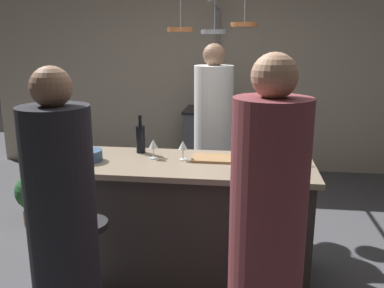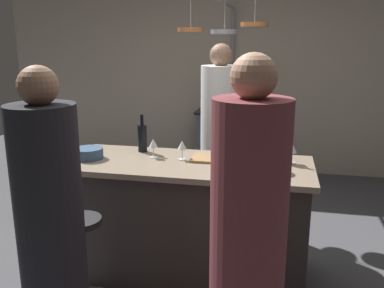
{
  "view_description": "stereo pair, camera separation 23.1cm",
  "coord_description": "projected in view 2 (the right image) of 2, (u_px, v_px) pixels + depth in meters",
  "views": [
    {
      "loc": [
        0.4,
        -2.86,
        1.77
      ],
      "look_at": [
        0.0,
        0.15,
        1.0
      ],
      "focal_mm": 38.75,
      "sensor_mm": 36.0,
      "label": 1
    },
    {
      "loc": [
        0.63,
        -2.82,
        1.77
      ],
      "look_at": [
        0.0,
        0.15,
        1.0
      ],
      "focal_mm": 38.75,
      "sensor_mm": 36.0,
      "label": 2
    }
  ],
  "objects": [
    {
      "name": "guest_left",
      "position": [
        52.0,
        235.0,
        2.18
      ],
      "size": [
        0.35,
        0.35,
        1.65
      ],
      "color": "black",
      "rests_on": "ground_plane"
    },
    {
      "name": "wine_bottle_white",
      "position": [
        240.0,
        151.0,
        2.83
      ],
      "size": [
        0.07,
        0.07,
        0.32
      ],
      "color": "gray",
      "rests_on": "kitchen_island"
    },
    {
      "name": "back_wall",
      "position": [
        233.0,
        75.0,
        5.62
      ],
      "size": [
        6.4,
        0.16,
        2.6
      ],
      "primitive_type": "cube",
      "color": "#BCAD99",
      "rests_on": "ground_plane"
    },
    {
      "name": "chef",
      "position": [
        220.0,
        143.0,
        3.97
      ],
      "size": [
        0.37,
        0.37,
        1.73
      ],
      "color": "white",
      "rests_on": "ground_plane"
    },
    {
      "name": "cutting_board",
      "position": [
        213.0,
        159.0,
        3.07
      ],
      "size": [
        0.32,
        0.22,
        0.02
      ],
      "primitive_type": "cube",
      "color": "#997047",
      "rests_on": "kitchen_island"
    },
    {
      "name": "ground_plane",
      "position": [
        188.0,
        272.0,
        3.24
      ],
      "size": [
        9.0,
        9.0,
        0.0
      ],
      "primitive_type": "plane",
      "color": "#4C4C51"
    },
    {
      "name": "overhead_pot_rack",
      "position": [
        226.0,
        46.0,
        4.58
      ],
      "size": [
        0.92,
        1.41,
        2.17
      ],
      "color": "gray",
      "rests_on": "ground_plane"
    },
    {
      "name": "wine_bottle_dark",
      "position": [
        142.0,
        138.0,
        3.27
      ],
      "size": [
        0.07,
        0.07,
        0.3
      ],
      "color": "black",
      "rests_on": "kitchen_island"
    },
    {
      "name": "wine_glass_by_chef",
      "position": [
        153.0,
        144.0,
        3.11
      ],
      "size": [
        0.07,
        0.07,
        0.15
      ],
      "color": "silver",
      "rests_on": "kitchen_island"
    },
    {
      "name": "guest_right",
      "position": [
        248.0,
        249.0,
        1.98
      ],
      "size": [
        0.36,
        0.36,
        1.72
      ],
      "color": "brown",
      "rests_on": "ground_plane"
    },
    {
      "name": "pepper_mill",
      "position": [
        245.0,
        157.0,
        2.76
      ],
      "size": [
        0.05,
        0.05,
        0.21
      ],
      "primitive_type": "cylinder",
      "color": "#382319",
      "rests_on": "kitchen_island"
    },
    {
      "name": "wine_bottle_green",
      "position": [
        262.0,
        142.0,
        3.1
      ],
      "size": [
        0.07,
        0.07,
        0.32
      ],
      "color": "#193D23",
      "rests_on": "kitchen_island"
    },
    {
      "name": "bar_stool_left",
      "position": [
        84.0,
        262.0,
        2.67
      ],
      "size": [
        0.28,
        0.28,
        0.68
      ],
      "color": "#4C4C51",
      "rests_on": "ground_plane"
    },
    {
      "name": "mixing_bowl_blue",
      "position": [
        89.0,
        153.0,
        3.1
      ],
      "size": [
        0.22,
        0.22,
        0.08
      ],
      "primitive_type": "cylinder",
      "color": "#334C6B",
      "rests_on": "kitchen_island"
    },
    {
      "name": "stove_range",
      "position": [
        228.0,
        143.0,
        5.45
      ],
      "size": [
        0.8,
        0.64,
        0.89
      ],
      "color": "#47474C",
      "rests_on": "ground_plane"
    },
    {
      "name": "mixing_bowl_steel",
      "position": [
        275.0,
        168.0,
        2.77
      ],
      "size": [
        0.17,
        0.17,
        0.06
      ],
      "primitive_type": "cylinder",
      "color": "#B7B7BC",
      "rests_on": "kitchen_island"
    },
    {
      "name": "wine_glass_near_right_guest",
      "position": [
        182.0,
        146.0,
        3.05
      ],
      "size": [
        0.07,
        0.07,
        0.15
      ],
      "color": "silver",
      "rests_on": "kitchen_island"
    },
    {
      "name": "wine_glass_near_left_guest",
      "position": [
        292.0,
        149.0,
        2.96
      ],
      "size": [
        0.07,
        0.07,
        0.15
      ],
      "color": "silver",
      "rests_on": "kitchen_island"
    },
    {
      "name": "bar_stool_right",
      "position": [
        259.0,
        283.0,
        2.44
      ],
      "size": [
        0.28,
        0.28,
        0.68
      ],
      "color": "#4C4C51",
      "rests_on": "ground_plane"
    },
    {
      "name": "potted_plant",
      "position": [
        45.0,
        191.0,
        4.13
      ],
      "size": [
        0.36,
        0.36,
        0.52
      ],
      "color": "brown",
      "rests_on": "ground_plane"
    },
    {
      "name": "kitchen_island",
      "position": [
        188.0,
        219.0,
        3.12
      ],
      "size": [
        1.8,
        0.72,
        0.9
      ],
      "color": "#332D2B",
      "rests_on": "ground_plane"
    },
    {
      "name": "wine_bottle_rose",
      "position": [
        277.0,
        145.0,
        3.01
      ],
      "size": [
        0.07,
        0.07,
        0.31
      ],
      "color": "#B78C8E",
      "rests_on": "kitchen_island"
    }
  ]
}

